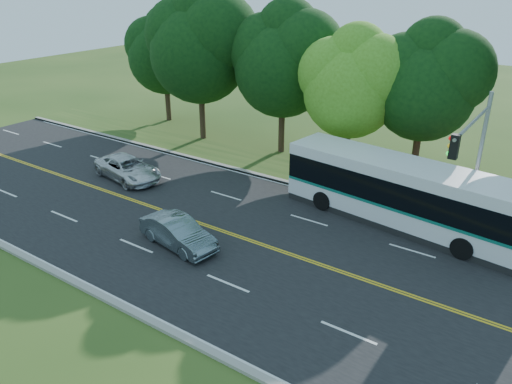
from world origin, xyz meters
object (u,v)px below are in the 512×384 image
Objects in this scene: traffic_signal at (473,152)px; suv at (128,168)px; transit_bus at (405,195)px; sedan at (178,233)px.

traffic_signal reaches higher than suv.
transit_bus is 3.05× the size of sedan.
traffic_signal is 19.81m from suv.
traffic_signal is 0.54× the size of transit_bus.
suv is (-16.27, -3.70, -0.96)m from transit_bus.
suv is at bearing 71.13° from sedan.
sedan is at bearing -127.15° from transit_bus.
traffic_signal is 1.64× the size of sedan.
traffic_signal is at bearing -70.12° from suv.
traffic_signal is 1.40× the size of suv.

